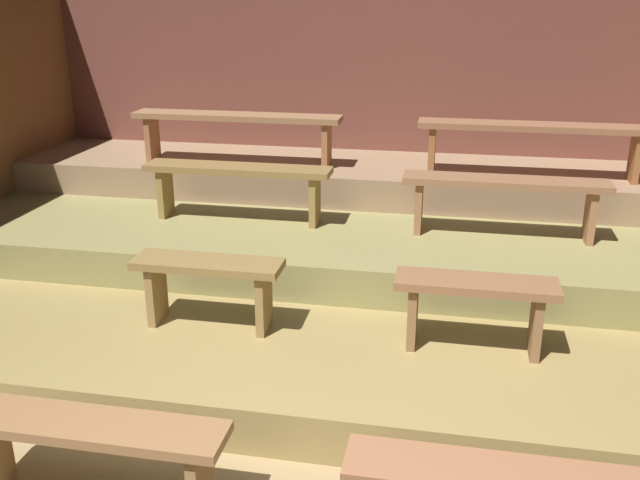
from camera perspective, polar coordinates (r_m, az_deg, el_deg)
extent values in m
cube|color=#947A51|center=(4.75, 2.16, -8.92)|extent=(7.19, 5.59, 0.08)
cube|color=brown|center=(6.66, 5.62, 10.62)|extent=(7.19, 0.06, 2.39)
cube|color=olive|center=(5.17, 3.16, -4.29)|extent=(6.39, 3.66, 0.27)
cube|color=olive|center=(5.67, 4.12, 0.76)|extent=(6.39, 2.38, 0.27)
cube|color=#957557|center=(6.19, 4.91, 4.96)|extent=(6.39, 1.11, 0.27)
cube|color=olive|center=(3.37, -18.34, -14.19)|extent=(1.26, 0.27, 0.05)
cube|color=#935F3E|center=(3.02, 14.59, -18.14)|extent=(1.26, 0.27, 0.05)
cube|color=olive|center=(4.27, -9.15, -1.94)|extent=(0.91, 0.27, 0.05)
cube|color=olive|center=(4.48, -13.17, -4.18)|extent=(0.05, 0.22, 0.39)
cube|color=olive|center=(4.26, -4.59, -5.00)|extent=(0.05, 0.22, 0.39)
cube|color=#8A5E3C|center=(4.04, 12.61, -3.51)|extent=(0.91, 0.27, 0.05)
cube|color=brown|center=(4.12, 7.56, -5.97)|extent=(0.05, 0.22, 0.39)
cube|color=brown|center=(4.15, 17.18, -6.55)|extent=(0.05, 0.22, 0.39)
cube|color=olive|center=(5.42, -6.74, 5.77)|extent=(1.45, 0.27, 0.05)
cube|color=olive|center=(5.68, -12.49, 3.83)|extent=(0.05, 0.22, 0.39)
cube|color=olive|center=(5.32, -0.43, 3.25)|extent=(0.05, 0.22, 0.39)
cube|color=#8D6142|center=(5.18, 14.86, 4.60)|extent=(1.45, 0.27, 0.05)
cube|color=#966342|center=(5.23, 8.05, 2.75)|extent=(0.05, 0.22, 0.39)
cube|color=#966342|center=(5.32, 21.14, 1.86)|extent=(0.05, 0.22, 0.39)
cube|color=#926644|center=(6.14, -6.83, 9.95)|extent=(1.82, 0.27, 0.05)
cube|color=#94603B|center=(6.46, -13.51, 8.08)|extent=(0.05, 0.22, 0.39)
cube|color=#94603B|center=(5.99, 0.54, 7.73)|extent=(0.05, 0.22, 0.39)
cube|color=#926042|center=(5.88, 17.00, 8.82)|extent=(1.82, 0.27, 0.05)
cube|color=brown|center=(5.90, 9.10, 7.29)|extent=(0.05, 0.22, 0.39)
cube|color=brown|center=(6.06, 24.26, 6.13)|extent=(0.05, 0.22, 0.39)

